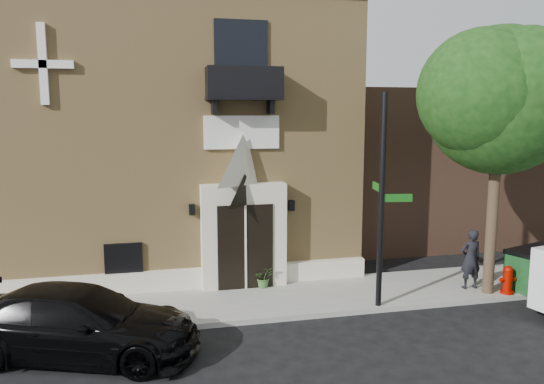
{
  "coord_description": "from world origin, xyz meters",
  "views": [
    {
      "loc": [
        -3.76,
        -12.94,
        5.49
      ],
      "look_at": [
        -0.28,
        2.0,
        3.18
      ],
      "focal_mm": 35.0,
      "sensor_mm": 36.0,
      "label": 1
    }
  ],
  "objects_px": {
    "black_sedan": "(79,323)",
    "street_sign": "(382,201)",
    "pedestrian_near": "(471,259)",
    "dumpster": "(537,268)",
    "fire_hydrant": "(508,280)"
  },
  "relations": [
    {
      "from": "pedestrian_near",
      "to": "black_sedan",
      "type": "bearing_deg",
      "value": 10.11
    },
    {
      "from": "street_sign",
      "to": "fire_hydrant",
      "type": "xyz_separation_m",
      "value": [
        4.13,
        0.03,
        -2.54
      ]
    },
    {
      "from": "fire_hydrant",
      "to": "dumpster",
      "type": "bearing_deg",
      "value": 11.24
    },
    {
      "from": "fire_hydrant",
      "to": "street_sign",
      "type": "bearing_deg",
      "value": -179.63
    },
    {
      "from": "fire_hydrant",
      "to": "pedestrian_near",
      "type": "distance_m",
      "value": 1.18
    },
    {
      "from": "street_sign",
      "to": "dumpster",
      "type": "relative_size",
      "value": 2.77
    },
    {
      "from": "black_sedan",
      "to": "street_sign",
      "type": "relative_size",
      "value": 0.93
    },
    {
      "from": "street_sign",
      "to": "pedestrian_near",
      "type": "bearing_deg",
      "value": 20.59
    },
    {
      "from": "street_sign",
      "to": "fire_hydrant",
      "type": "relative_size",
      "value": 6.94
    },
    {
      "from": "street_sign",
      "to": "dumpster",
      "type": "bearing_deg",
      "value": 11.3
    },
    {
      "from": "fire_hydrant",
      "to": "pedestrian_near",
      "type": "height_order",
      "value": "pedestrian_near"
    },
    {
      "from": "street_sign",
      "to": "pedestrian_near",
      "type": "xyz_separation_m",
      "value": [
        3.31,
        0.71,
        -2.04
      ]
    },
    {
      "from": "dumpster",
      "to": "street_sign",
      "type": "bearing_deg",
      "value": 164.43
    },
    {
      "from": "black_sedan",
      "to": "dumpster",
      "type": "height_order",
      "value": "black_sedan"
    },
    {
      "from": "black_sedan",
      "to": "street_sign",
      "type": "xyz_separation_m",
      "value": [
        7.81,
        1.09,
        2.32
      ]
    }
  ]
}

